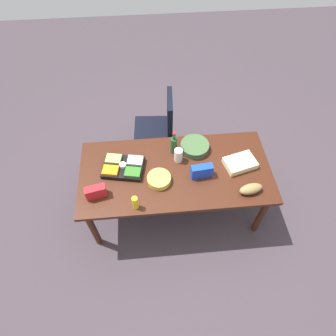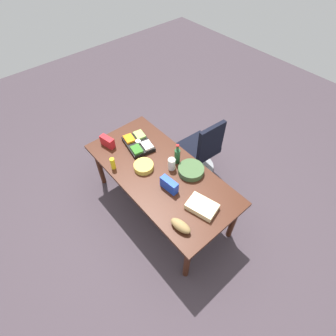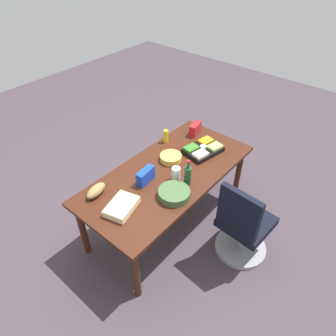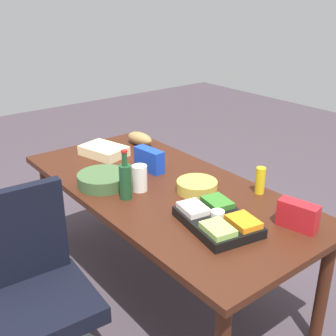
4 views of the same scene
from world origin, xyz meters
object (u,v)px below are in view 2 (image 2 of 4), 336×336
(salad_bowl, at_px, (191,170))
(conference_table, at_px, (160,176))
(chip_bowl, at_px, (144,166))
(mustard_bottle, at_px, (113,164))
(bread_loaf, at_px, (181,226))
(sheet_cake, at_px, (202,207))
(mayo_jar, at_px, (172,164))
(wine_bottle, at_px, (177,156))
(chip_bag_blue, at_px, (169,185))
(veggie_tray, at_px, (138,144))
(office_chair, at_px, (200,153))
(chip_bag_red, at_px, (107,142))

(salad_bowl, bearing_deg, conference_table, -130.75)
(chip_bowl, bearing_deg, mustard_bottle, -131.16)
(mustard_bottle, height_order, bread_loaf, mustard_bottle)
(sheet_cake, distance_m, mayo_jar, 0.66)
(wine_bottle, bearing_deg, chip_bag_blue, -54.23)
(mustard_bottle, bearing_deg, conference_table, 42.70)
(veggie_tray, distance_m, bread_loaf, 1.32)
(sheet_cake, height_order, salad_bowl, salad_bowl)
(office_chair, height_order, bread_loaf, office_chair)
(conference_table, xyz_separation_m, wine_bottle, (0.01, 0.27, 0.19))
(sheet_cake, relative_size, mustard_bottle, 1.97)
(office_chair, relative_size, sheet_cake, 3.14)
(sheet_cake, bearing_deg, chip_bag_blue, -167.30)
(salad_bowl, bearing_deg, chip_bowl, -137.04)
(conference_table, distance_m, office_chair, 0.94)
(sheet_cake, xyz_separation_m, chip_bag_blue, (-0.43, -0.10, 0.04))
(sheet_cake, height_order, mustard_bottle, mustard_bottle)
(chip_bag_red, bearing_deg, wine_bottle, 31.49)
(office_chair, distance_m, veggie_tray, 0.99)
(mayo_jar, height_order, bread_loaf, mayo_jar)
(veggie_tray, xyz_separation_m, mustard_bottle, (0.12, -0.46, 0.04))
(mustard_bottle, xyz_separation_m, bread_loaf, (1.14, 0.07, -0.03))
(office_chair, relative_size, chip_bowl, 4.15)
(mayo_jar, bearing_deg, mustard_bottle, -131.20)
(conference_table, height_order, salad_bowl, salad_bowl)
(chip_bag_red, distance_m, bread_loaf, 1.52)
(veggie_tray, relative_size, mayo_jar, 2.93)
(veggie_tray, distance_m, sheet_cake, 1.23)
(bread_loaf, bearing_deg, wine_bottle, 140.27)
(bread_loaf, bearing_deg, mayo_jar, 145.29)
(office_chair, bearing_deg, chip_bag_blue, -67.47)
(mustard_bottle, bearing_deg, salad_bowl, 45.26)
(chip_bag_blue, bearing_deg, bread_loaf, -27.72)
(chip_bag_red, xyz_separation_m, wine_bottle, (0.81, 0.50, 0.04))
(office_chair, distance_m, chip_bag_blue, 1.14)
(wine_bottle, bearing_deg, salad_bowl, 3.72)
(chip_bowl, height_order, sheet_cake, sheet_cake)
(chip_bag_blue, bearing_deg, mayo_jar, 133.66)
(office_chair, xyz_separation_m, chip_bag_blue, (0.40, -0.97, 0.45))
(conference_table, height_order, mayo_jar, mayo_jar)
(conference_table, bearing_deg, mayo_jar, 72.91)
(sheet_cake, height_order, chip_bag_blue, chip_bag_blue)
(office_chair, distance_m, chip_bowl, 1.08)
(bread_loaf, xyz_separation_m, wine_bottle, (-0.70, 0.59, 0.06))
(mayo_jar, height_order, wine_bottle, wine_bottle)
(wine_bottle, bearing_deg, office_chair, 103.71)
(chip_bowl, xyz_separation_m, bread_loaf, (0.89, -0.21, 0.02))
(veggie_tray, distance_m, chip_bag_red, 0.40)
(office_chair, relative_size, mustard_bottle, 6.19)
(conference_table, bearing_deg, chip_bag_red, -163.90)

